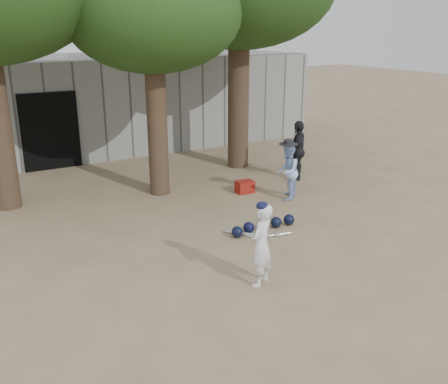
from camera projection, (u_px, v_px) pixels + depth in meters
ground at (223, 265)px, 8.68m from camera, size 70.00×70.00×0.00m
boy_player at (261, 245)px, 7.82m from camera, size 0.60×0.54×1.37m
spectator_blue at (287, 171)px, 11.77m from camera, size 0.85×0.84×1.38m
spectator_dark at (298, 150)px, 13.31m from camera, size 0.90×0.96×1.60m
red_bag at (245, 187)px, 12.41m from camera, size 0.44×0.35×0.30m
back_building at (70, 103)px, 16.71m from camera, size 16.00×5.24×3.00m
helmet_row at (263, 225)px, 10.11m from camera, size 1.51×0.31×0.23m
bat_pile at (258, 235)px, 9.86m from camera, size 1.11×0.80×0.06m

